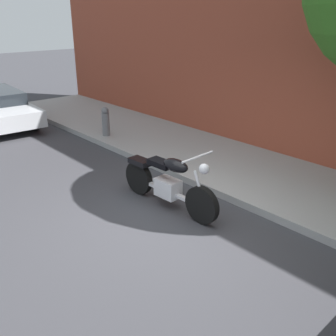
# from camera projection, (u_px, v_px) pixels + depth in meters

# --- Properties ---
(ground_plane) EXTENTS (60.00, 60.00, 0.00)m
(ground_plane) POSITION_uv_depth(u_px,v_px,m) (166.00, 220.00, 6.46)
(ground_plane) COLOR #38383D
(sidewalk) EXTENTS (19.46, 2.63, 0.14)m
(sidewalk) POSITION_uv_depth(u_px,v_px,m) (259.00, 175.00, 8.05)
(sidewalk) COLOR #9B9B9B
(sidewalk) RESTS_ON ground
(motorcycle) EXTENTS (2.21, 0.70, 1.14)m
(motorcycle) POSITION_uv_depth(u_px,v_px,m) (168.00, 183.00, 6.73)
(motorcycle) COLOR black
(motorcycle) RESTS_ON ground
(fire_hydrant) EXTENTS (0.20, 0.20, 0.91)m
(fire_hydrant) POSITION_uv_depth(u_px,v_px,m) (106.00, 124.00, 10.31)
(fire_hydrant) COLOR slate
(fire_hydrant) RESTS_ON ground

